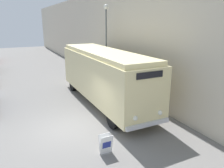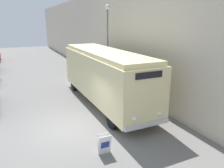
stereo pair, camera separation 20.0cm
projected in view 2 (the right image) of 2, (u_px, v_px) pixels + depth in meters
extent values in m
plane|color=slate|center=(69.00, 129.00, 10.80)|extent=(80.00, 80.00, 0.00)
cube|color=beige|center=(99.00, 35.00, 20.76)|extent=(0.30, 60.00, 7.71)
cylinder|color=black|center=(112.00, 119.00, 10.75)|extent=(0.28, 0.99, 0.99)
cylinder|color=black|center=(148.00, 112.00, 11.62)|extent=(0.28, 0.99, 0.99)
cylinder|color=black|center=(74.00, 84.00, 16.78)|extent=(0.28, 0.99, 0.99)
cylinder|color=black|center=(100.00, 81.00, 17.64)|extent=(0.28, 0.99, 0.99)
cube|color=beige|center=(104.00, 75.00, 13.83)|extent=(2.43, 9.71, 2.67)
cube|color=#F8E8A7|center=(104.00, 53.00, 13.43)|extent=(2.24, 9.33, 0.24)
cube|color=silver|center=(147.00, 125.00, 9.88)|extent=(2.31, 0.12, 0.20)
sphere|color=white|center=(134.00, 118.00, 9.52)|extent=(0.22, 0.22, 0.22)
sphere|color=white|center=(159.00, 113.00, 10.06)|extent=(0.22, 0.22, 0.22)
cube|color=black|center=(149.00, 75.00, 9.29)|extent=(1.34, 0.06, 0.28)
cube|color=gray|center=(104.00, 153.00, 8.79)|extent=(0.46, 0.18, 0.01)
cube|color=white|center=(105.00, 145.00, 8.61)|extent=(0.52, 0.17, 0.82)
cube|color=white|center=(104.00, 143.00, 8.74)|extent=(0.52, 0.17, 0.82)
cube|color=navy|center=(105.00, 145.00, 8.59)|extent=(0.36, 0.06, 0.29)
cylinder|color=#595E60|center=(108.00, 50.00, 16.64)|extent=(0.12, 0.12, 6.04)
sphere|color=silver|center=(107.00, 7.00, 15.78)|extent=(0.36, 0.36, 0.36)
cylinder|color=black|center=(0.00, 57.00, 30.68)|extent=(0.22, 0.62, 0.62)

